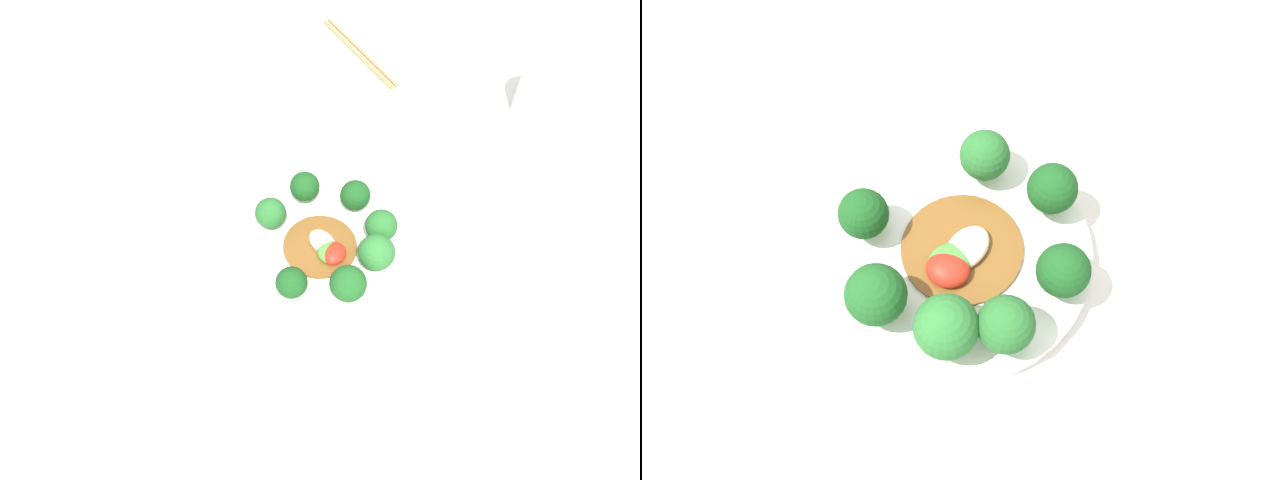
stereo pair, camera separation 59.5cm
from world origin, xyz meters
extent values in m
plane|color=#B7B2A8|center=(0.00, 0.00, 0.00)|extent=(8.00, 8.00, 0.00)
cube|color=silver|center=(0.00, 0.00, 0.38)|extent=(1.20, 0.75, 0.75)
cylinder|color=white|center=(0.01, -0.05, 0.76)|extent=(0.25, 0.25, 0.02)
cylinder|color=#70A356|center=(-0.04, 0.03, 0.78)|extent=(0.02, 0.02, 0.02)
sphere|color=#286B2D|center=(-0.04, 0.03, 0.81)|extent=(0.05, 0.05, 0.05)
cylinder|color=#70A356|center=(0.07, 0.03, 0.78)|extent=(0.02, 0.02, 0.01)
sphere|color=#1E5B23|center=(0.07, 0.03, 0.81)|extent=(0.05, 0.05, 0.05)
cylinder|color=#89B76B|center=(-0.08, -0.03, 0.78)|extent=(0.02, 0.02, 0.01)
sphere|color=#19511E|center=(-0.08, -0.03, 0.81)|extent=(0.05, 0.05, 0.05)
cylinder|color=#7AAD5B|center=(0.10, -0.05, 0.78)|extent=(0.02, 0.02, 0.01)
sphere|color=#19511E|center=(0.10, -0.05, 0.81)|extent=(0.05, 0.05, 0.05)
cylinder|color=#70A356|center=(-0.06, -0.11, 0.78)|extent=(0.02, 0.02, 0.02)
sphere|color=#19511E|center=(-0.06, -0.11, 0.81)|extent=(0.05, 0.05, 0.05)
cylinder|color=#70A356|center=(0.01, -0.13, 0.78)|extent=(0.02, 0.02, 0.01)
sphere|color=#286B2D|center=(0.01, -0.13, 0.81)|extent=(0.05, 0.05, 0.05)
cylinder|color=#70A356|center=(0.01, 0.04, 0.78)|extent=(0.02, 0.02, 0.02)
sphere|color=#2D7533|center=(0.01, 0.04, 0.81)|extent=(0.06, 0.06, 0.06)
cylinder|color=brown|center=(0.01, -0.05, 0.78)|extent=(0.11, 0.11, 0.00)
ellipsoid|color=red|center=(0.02, -0.02, 0.78)|extent=(0.04, 0.04, 0.02)
ellipsoid|color=#4C933D|center=(0.02, -0.03, 0.78)|extent=(0.06, 0.06, 0.02)
ellipsoid|color=beige|center=(0.01, -0.05, 0.78)|extent=(0.05, 0.06, 0.02)
cylinder|color=silver|center=(-0.44, 0.17, 0.81)|extent=(0.08, 0.08, 0.11)
cylinder|color=#AD7F4C|center=(-0.45, -0.18, 0.76)|extent=(0.13, 0.21, 0.01)
cylinder|color=#AD7F4C|center=(-0.44, -0.19, 0.76)|extent=(0.13, 0.21, 0.01)
camera|label=1|loc=(0.48, 0.19, 1.58)|focal=35.00mm
camera|label=2|loc=(-0.04, 0.20, 1.30)|focal=35.00mm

